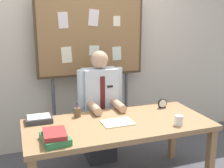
{
  "coord_description": "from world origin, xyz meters",
  "views": [
    {
      "loc": [
        -0.93,
        -2.46,
        1.77
      ],
      "look_at": [
        0.0,
        0.19,
        1.07
      ],
      "focal_mm": 45.06,
      "sensor_mm": 36.0,
      "label": 1
    }
  ],
  "objects_px": {
    "open_notebook": "(118,123)",
    "paper_tray": "(39,119)",
    "book_stack": "(55,137)",
    "person": "(100,111)",
    "coffee_mug": "(179,120)",
    "desk": "(118,129)",
    "pen_holder": "(77,112)",
    "bulletin_board": "(91,38)",
    "desk_clock": "(162,104)"
  },
  "relations": [
    {
      "from": "open_notebook",
      "to": "paper_tray",
      "type": "xyz_separation_m",
      "value": [
        -0.73,
        0.3,
        0.02
      ]
    },
    {
      "from": "book_stack",
      "to": "paper_tray",
      "type": "xyz_separation_m",
      "value": [
        -0.09,
        0.52,
        -0.02
      ]
    },
    {
      "from": "person",
      "to": "book_stack",
      "type": "bearing_deg",
      "value": -127.75
    },
    {
      "from": "coffee_mug",
      "to": "desk",
      "type": "bearing_deg",
      "value": 153.56
    },
    {
      "from": "person",
      "to": "pen_holder",
      "type": "relative_size",
      "value": 8.53
    },
    {
      "from": "desk",
      "to": "pen_holder",
      "type": "distance_m",
      "value": 0.47
    },
    {
      "from": "person",
      "to": "paper_tray",
      "type": "relative_size",
      "value": 5.25
    },
    {
      "from": "bulletin_board",
      "to": "desk_clock",
      "type": "bearing_deg",
      "value": -49.02
    },
    {
      "from": "desk_clock",
      "to": "pen_holder",
      "type": "xyz_separation_m",
      "value": [
        -0.98,
        0.04,
        -0.0
      ]
    },
    {
      "from": "person",
      "to": "book_stack",
      "type": "xyz_separation_m",
      "value": [
        -0.66,
        -0.85,
        0.13
      ]
    },
    {
      "from": "bulletin_board",
      "to": "book_stack",
      "type": "relative_size",
      "value": 6.57
    },
    {
      "from": "open_notebook",
      "to": "coffee_mug",
      "type": "xyz_separation_m",
      "value": [
        0.54,
        -0.24,
        0.04
      ]
    },
    {
      "from": "book_stack",
      "to": "open_notebook",
      "type": "distance_m",
      "value": 0.68
    },
    {
      "from": "book_stack",
      "to": "person",
      "type": "bearing_deg",
      "value": 52.25
    },
    {
      "from": "person",
      "to": "book_stack",
      "type": "height_order",
      "value": "person"
    },
    {
      "from": "coffee_mug",
      "to": "paper_tray",
      "type": "relative_size",
      "value": 0.37
    },
    {
      "from": "desk",
      "to": "paper_tray",
      "type": "height_order",
      "value": "paper_tray"
    },
    {
      "from": "paper_tray",
      "to": "coffee_mug",
      "type": "bearing_deg",
      "value": -23.08
    },
    {
      "from": "person",
      "to": "open_notebook",
      "type": "xyz_separation_m",
      "value": [
        -0.01,
        -0.63,
        0.09
      ]
    },
    {
      "from": "bulletin_board",
      "to": "open_notebook",
      "type": "distance_m",
      "value": 1.25
    },
    {
      "from": "person",
      "to": "open_notebook",
      "type": "bearing_deg",
      "value": -91.26
    },
    {
      "from": "bulletin_board",
      "to": "desk_clock",
      "type": "height_order",
      "value": "bulletin_board"
    },
    {
      "from": "paper_tray",
      "to": "desk_clock",
      "type": "bearing_deg",
      "value": -1.31
    },
    {
      "from": "desk",
      "to": "paper_tray",
      "type": "relative_size",
      "value": 7.12
    },
    {
      "from": "desk_clock",
      "to": "coffee_mug",
      "type": "bearing_deg",
      "value": -101.83
    },
    {
      "from": "paper_tray",
      "to": "pen_holder",
      "type": "bearing_deg",
      "value": 1.63
    },
    {
      "from": "book_stack",
      "to": "paper_tray",
      "type": "height_order",
      "value": "book_stack"
    },
    {
      "from": "desk",
      "to": "person",
      "type": "distance_m",
      "value": 0.61
    },
    {
      "from": "coffee_mug",
      "to": "open_notebook",
      "type": "bearing_deg",
      "value": 155.89
    },
    {
      "from": "desk",
      "to": "coffee_mug",
      "type": "distance_m",
      "value": 0.6
    },
    {
      "from": "bulletin_board",
      "to": "open_notebook",
      "type": "relative_size",
      "value": 6.59
    },
    {
      "from": "desk",
      "to": "open_notebook",
      "type": "bearing_deg",
      "value": -124.88
    },
    {
      "from": "bulletin_board",
      "to": "open_notebook",
      "type": "xyz_separation_m",
      "value": [
        -0.01,
        -1.0,
        -0.75
      ]
    },
    {
      "from": "pen_holder",
      "to": "bulletin_board",
      "type": "bearing_deg",
      "value": 63.14
    },
    {
      "from": "desk",
      "to": "bulletin_board",
      "type": "xyz_separation_m",
      "value": [
        -0.0,
        0.98,
        0.84
      ]
    },
    {
      "from": "bulletin_board",
      "to": "pen_holder",
      "type": "xyz_separation_m",
      "value": [
        -0.35,
        -0.69,
        -0.71
      ]
    },
    {
      "from": "open_notebook",
      "to": "paper_tray",
      "type": "relative_size",
      "value": 1.18
    },
    {
      "from": "book_stack",
      "to": "desk_clock",
      "type": "bearing_deg",
      "value": 20.61
    },
    {
      "from": "desk",
      "to": "person",
      "type": "bearing_deg",
      "value": 90.0
    },
    {
      "from": "pen_holder",
      "to": "paper_tray",
      "type": "relative_size",
      "value": 0.62
    },
    {
      "from": "open_notebook",
      "to": "person",
      "type": "bearing_deg",
      "value": 88.74
    },
    {
      "from": "bulletin_board",
      "to": "desk_clock",
      "type": "xyz_separation_m",
      "value": [
        0.64,
        -0.73,
        -0.71
      ]
    },
    {
      "from": "paper_tray",
      "to": "bulletin_board",
      "type": "bearing_deg",
      "value": 43.19
    },
    {
      "from": "book_stack",
      "to": "desk_clock",
      "type": "relative_size",
      "value": 2.79
    },
    {
      "from": "person",
      "to": "desk",
      "type": "bearing_deg",
      "value": -90.0
    },
    {
      "from": "open_notebook",
      "to": "desk_clock",
      "type": "height_order",
      "value": "desk_clock"
    },
    {
      "from": "open_notebook",
      "to": "book_stack",
      "type": "bearing_deg",
      "value": -161.3
    },
    {
      "from": "desk_clock",
      "to": "pen_holder",
      "type": "bearing_deg",
      "value": 177.51
    },
    {
      "from": "open_notebook",
      "to": "bulletin_board",
      "type": "bearing_deg",
      "value": 89.21
    },
    {
      "from": "desk_clock",
      "to": "coffee_mug",
      "type": "distance_m",
      "value": 0.52
    }
  ]
}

